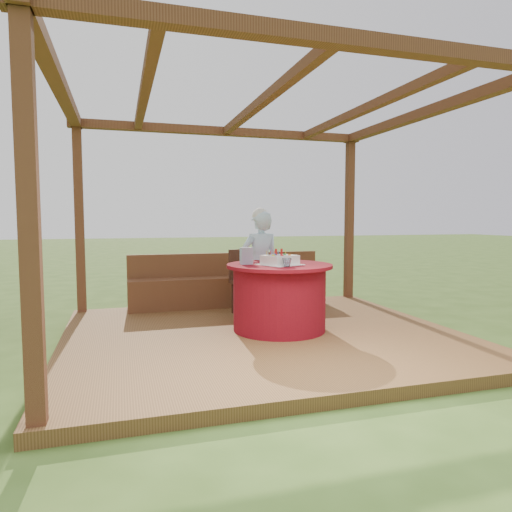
% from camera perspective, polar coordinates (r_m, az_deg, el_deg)
% --- Properties ---
extents(ground, '(60.00, 60.00, 0.00)m').
position_cam_1_polar(ground, '(5.49, 0.76, -10.67)').
color(ground, '#36551C').
rests_on(ground, ground).
extents(deck, '(4.50, 4.00, 0.12)m').
position_cam_1_polar(deck, '(5.47, 0.76, -10.07)').
color(deck, brown).
rests_on(deck, ground).
extents(pergola, '(4.50, 4.00, 2.72)m').
position_cam_1_polar(pergola, '(5.38, 0.79, 14.90)').
color(pergola, brown).
rests_on(pergola, deck).
extents(bench, '(3.00, 0.42, 0.80)m').
position_cam_1_polar(bench, '(7.03, -3.44, -4.06)').
color(bench, brown).
rests_on(bench, deck).
extents(table, '(1.26, 1.26, 0.79)m').
position_cam_1_polar(table, '(5.48, 2.94, -5.09)').
color(table, maroon).
rests_on(table, deck).
extents(chair, '(0.54, 0.54, 0.90)m').
position_cam_1_polar(chair, '(6.42, -1.07, -2.71)').
color(chair, '#3E2013').
rests_on(chair, deck).
extents(elderly_woman, '(0.55, 0.39, 1.48)m').
position_cam_1_polar(elderly_woman, '(6.02, 0.54, -0.99)').
color(elderly_woman, '#A0D2ED').
rests_on(elderly_woman, deck).
extents(birthday_cake, '(0.56, 0.56, 0.19)m').
position_cam_1_polar(birthday_cake, '(5.35, 3.01, -0.49)').
color(birthday_cake, white).
rests_on(birthday_cake, table).
extents(gift_bag, '(0.14, 0.10, 0.20)m').
position_cam_1_polar(gift_bag, '(5.38, -1.21, 0.00)').
color(gift_bag, '#C17DAB').
rests_on(gift_bag, table).
extents(drinking_glass, '(0.11, 0.11, 0.10)m').
position_cam_1_polar(drinking_glass, '(5.11, 3.87, -0.82)').
color(drinking_glass, white).
rests_on(drinking_glass, table).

